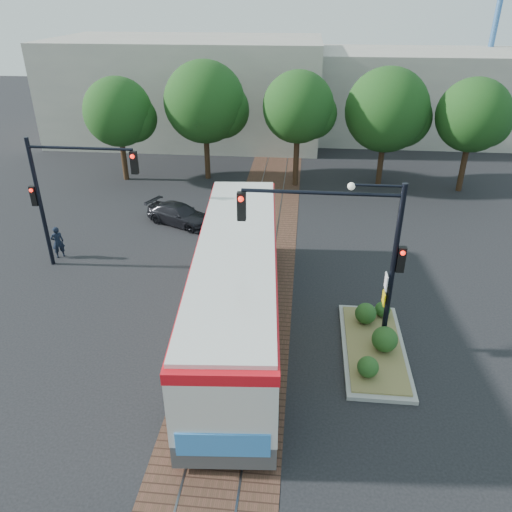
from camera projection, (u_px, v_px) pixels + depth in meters
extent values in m
plane|color=black|center=(243.00, 326.00, 19.10)|extent=(120.00, 120.00, 0.00)
cube|color=#523225|center=(254.00, 274.00, 22.61)|extent=(3.60, 40.00, 0.01)
cube|color=slate|center=(238.00, 273.00, 22.68)|extent=(0.06, 40.00, 0.01)
cube|color=slate|center=(271.00, 274.00, 22.55)|extent=(0.06, 40.00, 0.01)
cylinder|color=#382314|center=(124.00, 159.00, 33.37)|extent=(0.36, 0.36, 2.86)
sphere|color=#193711|center=(118.00, 112.00, 31.92)|extent=(4.40, 4.40, 4.40)
cylinder|color=#382314|center=(207.00, 156.00, 33.52)|extent=(0.36, 0.36, 3.12)
sphere|color=#193711|center=(205.00, 102.00, 31.88)|extent=(5.20, 5.20, 5.20)
cylinder|color=#382314|center=(296.00, 160.00, 32.23)|extent=(0.36, 0.36, 3.39)
sphere|color=#193711|center=(298.00, 107.00, 30.66)|extent=(4.40, 4.40, 4.40)
cylinder|color=#382314|center=(381.00, 163.00, 32.58)|extent=(0.36, 0.36, 2.86)
sphere|color=#193711|center=(387.00, 110.00, 30.99)|extent=(5.20, 5.20, 5.20)
cylinder|color=#382314|center=(463.00, 167.00, 31.38)|extent=(0.36, 0.36, 3.12)
sphere|color=#193711|center=(473.00, 115.00, 29.87)|extent=(4.40, 4.40, 4.40)
cube|color=#ADA899|center=(190.00, 89.00, 42.53)|extent=(22.00, 12.00, 8.00)
cube|color=#ADA899|center=(424.00, 95.00, 42.77)|extent=(18.00, 10.00, 7.00)
cylinder|color=#3F72B2|center=(496.00, 22.00, 43.17)|extent=(0.50, 0.50, 18.00)
cube|color=#454547|center=(237.00, 314.00, 18.77)|extent=(3.78, 13.40, 0.77)
cube|color=silver|center=(237.00, 281.00, 18.09)|extent=(3.80, 13.40, 2.09)
cube|color=black|center=(237.00, 269.00, 18.23)|extent=(3.76, 12.09, 0.99)
cube|color=red|center=(236.00, 251.00, 17.52)|extent=(3.84, 13.41, 0.33)
cube|color=silver|center=(236.00, 246.00, 17.42)|extent=(3.68, 12.96, 0.15)
cube|color=black|center=(222.00, 401.00, 12.19)|extent=(1.77, 0.27, 0.99)
cube|color=#3584D7|center=(223.00, 445.00, 12.65)|extent=(2.42, 0.25, 0.77)
cube|color=orange|center=(276.00, 314.00, 17.40)|extent=(0.45, 4.95, 1.21)
cylinder|color=black|center=(186.00, 407.00, 14.63)|extent=(0.47, 1.13, 1.10)
cylinder|color=black|center=(272.00, 408.00, 14.58)|extent=(0.47, 1.13, 1.10)
cylinder|color=black|center=(215.00, 261.00, 22.51)|extent=(0.47, 1.13, 1.10)
cylinder|color=black|center=(271.00, 262.00, 22.46)|extent=(0.47, 1.13, 1.10)
cube|color=gray|center=(373.00, 349.00, 17.77)|extent=(2.20, 5.20, 0.15)
cube|color=olive|center=(374.00, 346.00, 17.71)|extent=(1.90, 4.80, 0.08)
sphere|color=#1E4719|center=(368.00, 367.00, 16.16)|extent=(0.70, 0.70, 0.70)
sphere|color=#1E4719|center=(385.00, 339.00, 17.28)|extent=(0.90, 0.90, 0.90)
sphere|color=#1E4719|center=(366.00, 313.00, 18.76)|extent=(0.80, 0.80, 0.80)
sphere|color=#1E4719|center=(383.00, 309.00, 19.18)|extent=(0.60, 0.60, 0.60)
cylinder|color=black|center=(393.00, 270.00, 16.44)|extent=(0.18, 0.18, 6.00)
cylinder|color=black|center=(321.00, 193.00, 15.44)|extent=(5.00, 0.12, 0.12)
cube|color=black|center=(242.00, 206.00, 15.92)|extent=(0.28, 0.22, 0.95)
sphere|color=#FF190C|center=(241.00, 199.00, 15.66)|extent=(0.18, 0.18, 0.18)
cube|color=black|center=(401.00, 259.00, 16.24)|extent=(0.26, 0.20, 0.90)
sphere|color=#FF190C|center=(403.00, 253.00, 15.98)|extent=(0.16, 0.16, 0.16)
cube|color=white|center=(386.00, 282.00, 16.54)|extent=(0.04, 0.45, 0.55)
cube|color=yellow|center=(384.00, 298.00, 16.85)|extent=(0.04, 0.45, 0.45)
cylinder|color=black|center=(378.00, 186.00, 15.15)|extent=(1.60, 0.08, 0.08)
sphere|color=silver|center=(351.00, 186.00, 15.25)|extent=(0.24, 0.24, 0.24)
cylinder|color=black|center=(41.00, 205.00, 22.04)|extent=(0.18, 0.18, 6.00)
cylinder|color=black|center=(80.00, 148.00, 20.62)|extent=(4.50, 0.12, 0.12)
cube|color=black|center=(134.00, 163.00, 20.68)|extent=(0.28, 0.22, 0.95)
sphere|color=#FF190C|center=(132.00, 157.00, 20.42)|extent=(0.18, 0.18, 0.18)
cube|color=black|center=(34.00, 196.00, 21.87)|extent=(0.26, 0.20, 0.90)
sphere|color=#FF190C|center=(31.00, 190.00, 21.62)|extent=(0.16, 0.16, 0.16)
imported|color=black|center=(58.00, 242.00, 23.71)|extent=(0.69, 0.65, 1.58)
imported|color=black|center=(179.00, 214.00, 27.25)|extent=(4.15, 3.02, 1.12)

